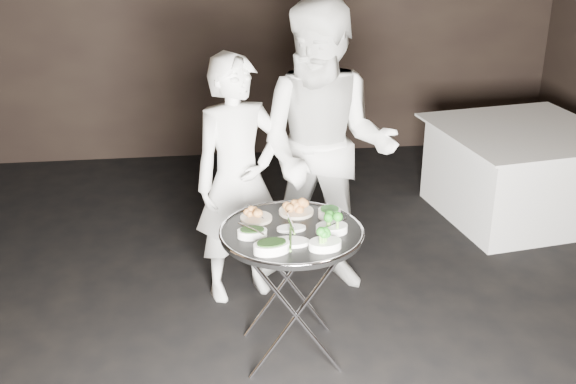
{
  "coord_description": "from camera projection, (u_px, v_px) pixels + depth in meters",
  "views": [
    {
      "loc": [
        -0.46,
        -3.35,
        2.5
      ],
      "look_at": [
        -0.01,
        0.25,
        0.95
      ],
      "focal_mm": 45.0,
      "sensor_mm": 36.0,
      "label": 1
    }
  ],
  "objects": [
    {
      "name": "floor",
      "position": [
        296.0,
        366.0,
        4.1
      ],
      "size": [
        6.0,
        7.0,
        0.05
      ],
      "primitive_type": "cube",
      "color": "black",
      "rests_on": "ground"
    },
    {
      "name": "waiter_left",
      "position": [
        238.0,
        180.0,
        4.5
      ],
      "size": [
        0.68,
        0.55,
        1.6
      ],
      "primitive_type": "imported",
      "rotation": [
        0.0,
        0.0,
        0.34
      ],
      "color": "silver",
      "rests_on": "floor"
    },
    {
      "name": "waiter_right",
      "position": [
        325.0,
        150.0,
        4.56
      ],
      "size": [
        1.11,
        0.98,
        1.9
      ],
      "primitive_type": "imported",
      "rotation": [
        0.0,
        0.0,
        -0.32
      ],
      "color": "silver",
      "rests_on": "floor"
    },
    {
      "name": "spinach_bowl_a",
      "position": [
        252.0,
        232.0,
        3.79
      ],
      "size": [
        0.16,
        0.11,
        0.07
      ],
      "rotation": [
        0.0,
        0.0,
        -0.04
      ],
      "color": "white",
      "rests_on": "serving_tray"
    },
    {
      "name": "tray_stand",
      "position": [
        291.0,
        288.0,
        4.01
      ],
      "size": [
        0.52,
        0.44,
        0.77
      ],
      "rotation": [
        0.0,
        0.0,
        -0.07
      ],
      "color": "silver",
      "rests_on": "floor"
    },
    {
      "name": "spinach_bowl_b",
      "position": [
        271.0,
        246.0,
        3.64
      ],
      "size": [
        0.21,
        0.16,
        0.08
      ],
      "rotation": [
        0.0,
        0.0,
        0.21
      ],
      "color": "white",
      "rests_on": "serving_tray"
    },
    {
      "name": "serving_utensils",
      "position": [
        293.0,
        217.0,
        3.92
      ],
      "size": [
        0.58,
        0.42,
        0.01
      ],
      "color": "silver",
      "rests_on": "serving_tray"
    },
    {
      "name": "wall_back",
      "position": [
        246.0,
        1.0,
        6.72
      ],
      "size": [
        6.0,
        0.05,
        3.0
      ],
      "primitive_type": "cube",
      "color": "black",
      "rests_on": "floor"
    },
    {
      "name": "asparagus_plate_b",
      "position": [
        290.0,
        241.0,
        3.73
      ],
      "size": [
        0.21,
        0.13,
        0.04
      ],
      "rotation": [
        0.0,
        0.0,
        -0.13
      ],
      "color": "white",
      "rests_on": "serving_tray"
    },
    {
      "name": "potato_plate_b",
      "position": [
        296.0,
        208.0,
        4.07
      ],
      "size": [
        0.21,
        0.21,
        0.07
      ],
      "rotation": [
        0.0,
        0.0,
        -0.43
      ],
      "color": "beige",
      "rests_on": "serving_tray"
    },
    {
      "name": "dining_table",
      "position": [
        519.0,
        173.0,
        5.78
      ],
      "size": [
        1.28,
        1.28,
        0.73
      ],
      "rotation": [
        0.0,
        0.0,
        0.15
      ],
      "color": "white",
      "rests_on": "floor"
    },
    {
      "name": "asparagus_plate_a",
      "position": [
        291.0,
        227.0,
        3.88
      ],
      "size": [
        0.16,
        0.1,
        0.03
      ],
      "rotation": [
        0.0,
        0.0,
        0.05
      ],
      "color": "white",
      "rests_on": "serving_tray"
    },
    {
      "name": "broccoli_bowl_a",
      "position": [
        332.0,
        227.0,
        3.84
      ],
      "size": [
        0.17,
        0.13,
        0.07
      ],
      "rotation": [
        0.0,
        0.0,
        0.02
      ],
      "color": "white",
      "rests_on": "serving_tray"
    },
    {
      "name": "broccoli_bowl_b",
      "position": [
        325.0,
        243.0,
        3.67
      ],
      "size": [
        0.19,
        0.15,
        0.07
      ],
      "rotation": [
        0.0,
        0.0,
        0.15
      ],
      "color": "white",
      "rests_on": "serving_tray"
    },
    {
      "name": "potato_plate_a",
      "position": [
        256.0,
        215.0,
        3.99
      ],
      "size": [
        0.18,
        0.18,
        0.06
      ],
      "rotation": [
        0.0,
        0.0,
        -0.31
      ],
      "color": "beige",
      "rests_on": "serving_tray"
    },
    {
      "name": "serving_tray",
      "position": [
        291.0,
        232.0,
        3.88
      ],
      "size": [
        0.78,
        0.78,
        0.04
      ],
      "color": "black",
      "rests_on": "tray_stand"
    },
    {
      "name": "greens_bowl",
      "position": [
        330.0,
        212.0,
        4.02
      ],
      "size": [
        0.13,
        0.13,
        0.07
      ],
      "rotation": [
        0.0,
        0.0,
        0.23
      ],
      "color": "white",
      "rests_on": "serving_tray"
    }
  ]
}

